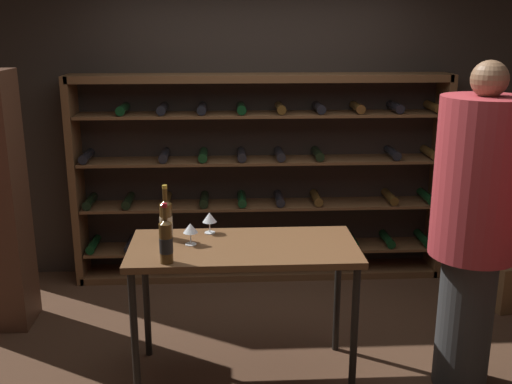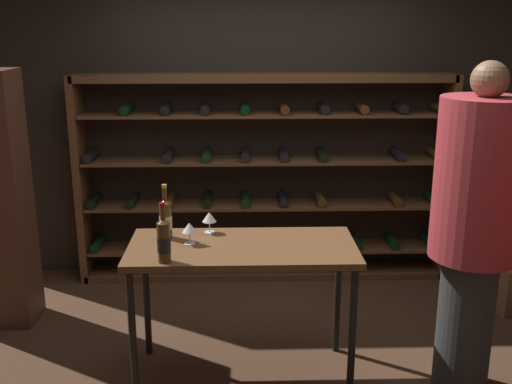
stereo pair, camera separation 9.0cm
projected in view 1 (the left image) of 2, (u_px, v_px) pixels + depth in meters
The scene contains 9 objects.
ground_plane at pixel (271, 361), 3.98m from camera, with size 9.28×9.28×0.00m, color #472D1E.
back_wall at pixel (257, 104), 5.16m from camera, with size 4.94×0.10×2.98m, color black.
wine_rack at pixel (261, 179), 5.12m from camera, with size 3.16×0.32×1.76m.
tasting_table at pixel (244, 259), 3.63m from camera, with size 1.37×0.64×0.88m.
person_bystander_red_print at pixel (475, 217), 3.46m from camera, with size 0.50×0.50×1.97m.
wine_bottle_gold_foil at pixel (166, 241), 3.31m from camera, with size 0.08×0.08×0.34m.
wine_bottle_amber_reserve at pixel (166, 219), 3.68m from camera, with size 0.08×0.08×0.34m.
wine_glass_stemmed_right at pixel (190, 229), 3.59m from camera, with size 0.09×0.09×0.13m.
wine_glass_stemmed_left at pixel (210, 218), 3.79m from camera, with size 0.09×0.09×0.14m.
Camera 1 is at (-0.29, -3.52, 2.16)m, focal length 42.16 mm.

